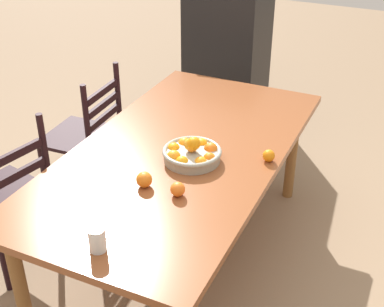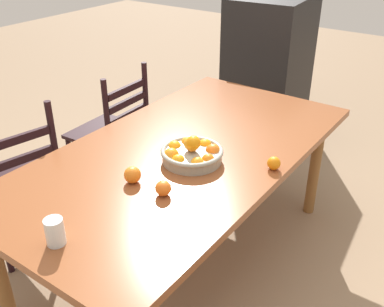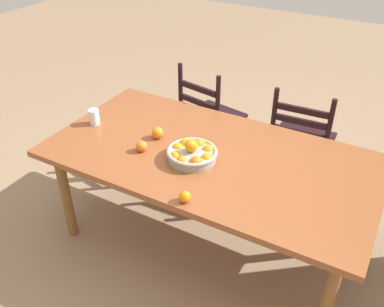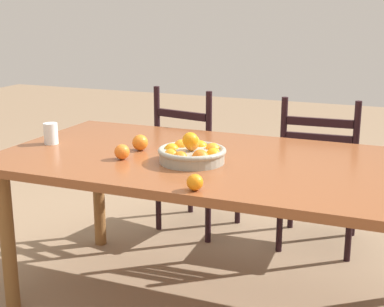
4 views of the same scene
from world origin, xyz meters
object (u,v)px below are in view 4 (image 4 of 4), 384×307
at_px(chair_near_window, 320,175).
at_px(drinking_glass, 51,134).
at_px(orange_loose_0, 122,152).
at_px(fruit_bowl, 192,153).
at_px(orange_loose_1, 195,182).
at_px(dining_table, 214,173).
at_px(orange_loose_2, 140,142).
at_px(chair_by_cabinet, 195,162).

xyz_separation_m(chair_near_window, drinking_glass, (-1.19, -0.91, 0.34)).
distance_m(chair_near_window, orange_loose_0, 1.30).
bearing_deg(chair_near_window, fruit_bowl, 64.05).
bearing_deg(orange_loose_1, dining_table, 100.84).
relative_size(chair_near_window, orange_loose_2, 12.08).
xyz_separation_m(chair_by_cabinet, orange_loose_0, (0.05, -1.02, 0.32)).
xyz_separation_m(chair_by_cabinet, orange_loose_1, (0.52, -1.31, 0.32)).
height_order(chair_by_cabinet, fruit_bowl, chair_by_cabinet).
distance_m(chair_by_cabinet, drinking_glass, 1.05).
relative_size(fruit_bowl, orange_loose_2, 4.00).
bearing_deg(drinking_glass, orange_loose_0, -14.53).
bearing_deg(orange_loose_2, chair_near_window, 49.98).
bearing_deg(orange_loose_1, drinking_glass, 156.60).
relative_size(chair_near_window, orange_loose_0, 13.29).
bearing_deg(orange_loose_2, orange_loose_1, -44.63).
distance_m(chair_by_cabinet, fruit_bowl, 1.07).
bearing_deg(fruit_bowl, drinking_glass, 176.37).
distance_m(chair_by_cabinet, orange_loose_0, 1.07).
bearing_deg(dining_table, fruit_bowl, -123.89).
bearing_deg(drinking_glass, dining_table, 3.61).
height_order(dining_table, orange_loose_2, orange_loose_2).
relative_size(dining_table, orange_loose_1, 31.50).
bearing_deg(chair_near_window, orange_loose_2, 47.13).
relative_size(chair_by_cabinet, drinking_glass, 8.77).
xyz_separation_m(chair_by_cabinet, drinking_glass, (-0.42, -0.90, 0.34)).
bearing_deg(dining_table, orange_loose_1, -79.16).
distance_m(dining_table, orange_loose_2, 0.39).
height_order(chair_near_window, orange_loose_2, chair_near_window).
xyz_separation_m(chair_by_cabinet, orange_loose_2, (0.06, -0.85, 0.32)).
distance_m(chair_by_cabinet, orange_loose_2, 0.91).
bearing_deg(chair_by_cabinet, orange_loose_0, 104.09).
distance_m(fruit_bowl, orange_loose_1, 0.39).
bearing_deg(chair_near_window, orange_loose_1, 76.30).
distance_m(orange_loose_0, orange_loose_2, 0.18).
bearing_deg(orange_loose_1, chair_near_window, 79.14).
xyz_separation_m(dining_table, chair_by_cabinet, (-0.43, 0.85, -0.22)).
relative_size(chair_near_window, chair_by_cabinet, 0.99).
bearing_deg(orange_loose_0, orange_loose_2, 89.69).
xyz_separation_m(orange_loose_0, orange_loose_2, (0.00, 0.18, 0.00)).
bearing_deg(chair_by_cabinet, chair_near_window, -168.25).
bearing_deg(dining_table, drinking_glass, -176.39).
distance_m(chair_near_window, orange_loose_1, 1.38).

